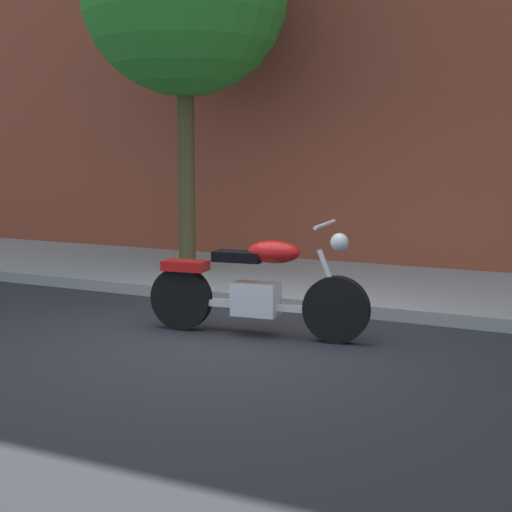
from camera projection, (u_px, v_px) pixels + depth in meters
ground_plane at (224, 343)px, 7.10m from camera, size 60.00×60.00×0.00m
sidewalk at (336, 284)px, 9.80m from camera, size 23.84×2.96×0.14m
motorcycle at (256, 289)px, 7.32m from camera, size 2.23×0.70×1.13m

